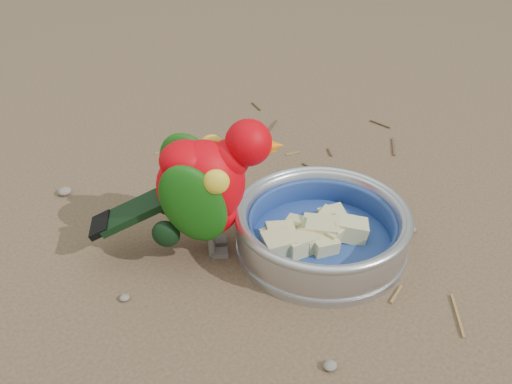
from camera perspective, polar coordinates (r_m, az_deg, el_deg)
ground at (r=0.73m, az=3.33°, el=-7.93°), size 60.00×60.00×0.00m
food_bowl at (r=0.76m, az=6.48°, el=-5.13°), size 0.22×0.22×0.02m
bowl_wall at (r=0.75m, az=6.62°, el=-3.33°), size 0.22×0.22×0.04m
fruit_wedges at (r=0.75m, az=6.59°, el=-3.76°), size 0.13×0.13×0.03m
lory_parrot at (r=0.71m, az=-5.12°, el=-0.16°), size 0.25×0.19×0.18m
ground_debris at (r=0.78m, az=-0.81°, el=-4.51°), size 0.90×0.80×0.01m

